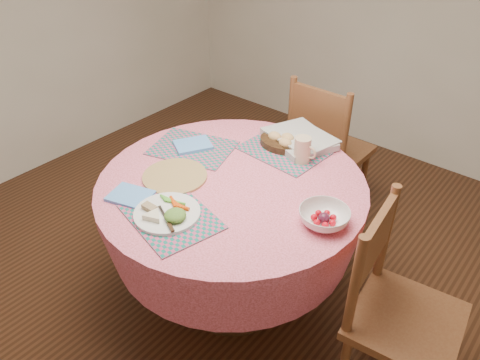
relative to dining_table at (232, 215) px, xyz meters
The scene contains 15 objects.
ground 0.56m from the dining_table, ahead, with size 4.00×4.00×0.00m, color #331C0F.
dining_table is the anchor object (origin of this frame).
chair_right 0.84m from the dining_table, ahead, with size 0.46×0.48×0.93m.
chair_back 0.93m from the dining_table, 91.95° to the left, with size 0.45×0.43×0.95m.
placemat_front 0.41m from the dining_table, 93.93° to the right, with size 0.40×0.30×0.01m, color #137062.
placemat_left 0.41m from the dining_table, 164.11° to the left, with size 0.40×0.30×0.01m, color #137062.
placemat_back 0.42m from the dining_table, 86.06° to the left, with size 0.40×0.30×0.01m, color #137062.
wicker_trivet 0.33m from the dining_table, 147.68° to the right, with size 0.30×0.30×0.01m, color #A58747.
napkin_near 0.50m from the dining_table, 124.83° to the right, with size 0.18×0.14×0.01m, color #5B9BEB.
napkin_far 0.42m from the dining_table, 162.73° to the left, with size 0.18×0.14×0.01m, color #5B9BEB.
dinner_plate 0.42m from the dining_table, 95.77° to the right, with size 0.28×0.28×0.05m.
bread_bowl 0.46m from the dining_table, 91.11° to the left, with size 0.23×0.23×0.08m.
latte_mug 0.46m from the dining_table, 65.75° to the left, with size 0.12×0.08×0.13m.
fruit_bowl 0.53m from the dining_table, ahead, with size 0.26×0.26×0.06m.
newspaper_stack 0.54m from the dining_table, 85.17° to the left, with size 0.42×0.38×0.04m.
Camera 1 is at (1.15, -1.33, 1.97)m, focal length 35.00 mm.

